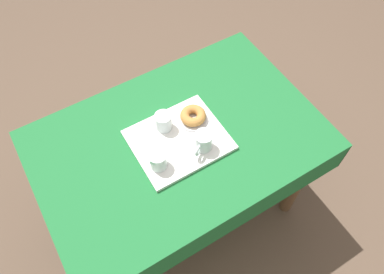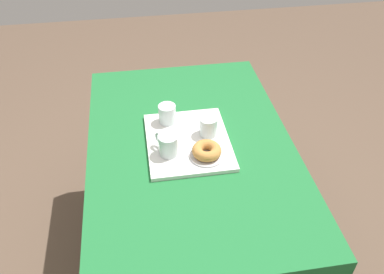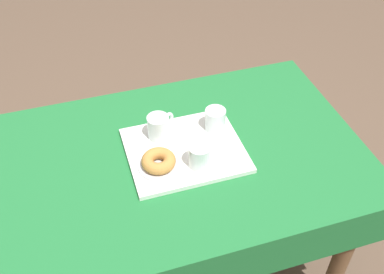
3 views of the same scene
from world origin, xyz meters
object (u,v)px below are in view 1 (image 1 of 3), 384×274
Objects in this scene: tea_mug_left at (203,142)px; serving_tray at (179,140)px; dining_table at (179,151)px; water_glass_far at (158,161)px; sugar_donut_left at (193,116)px; water_glass_near at (164,122)px; donut_plate_left at (193,119)px.

serving_tray is at bearing 127.62° from tea_mug_left.
tea_mug_left is at bearing -57.50° from dining_table.
water_glass_far reaches higher than dining_table.
water_glass_far is (-0.13, -0.07, 0.04)m from serving_tray.
water_glass_far is (-0.20, 0.02, -0.00)m from tea_mug_left.
tea_mug_left is 0.15m from sugar_donut_left.
sugar_donut_left is at bearing 28.04° from serving_tray.
serving_tray reaches higher than dining_table.
tea_mug_left is at bearing -5.46° from water_glass_far.
water_glass_far reaches higher than sugar_donut_left.
water_glass_near is (-0.02, 0.08, 0.04)m from serving_tray.
sugar_donut_left is (0.04, 0.14, -0.01)m from tea_mug_left.
donut_plate_left is (0.10, 0.05, 0.12)m from dining_table.
water_glass_far is (-0.11, -0.15, 0.00)m from water_glass_near.
tea_mug_left is at bearing -62.39° from water_glass_near.
water_glass_far is at bearing -152.96° from serving_tray.
dining_table is at bearing -69.23° from water_glass_near.
water_glass_near is at bearing 54.71° from water_glass_far.
serving_tray is 0.15m from water_glass_far.
water_glass_far reaches higher than donut_plate_left.
dining_table is 0.16m from donut_plate_left.
tea_mug_left is 1.31× the size of water_glass_far.
sugar_donut_left reaches higher than dining_table.
sugar_donut_left is at bearing 75.09° from tea_mug_left.
sugar_donut_left is (0.10, 0.05, 0.15)m from dining_table.
water_glass_near is at bearing 105.33° from serving_tray.
sugar_donut_left reaches higher than serving_tray.
water_glass_far is 0.59× the size of donut_plate_left.
tea_mug_left is 0.20m from water_glass_far.
tea_mug_left reaches higher than sugar_donut_left.
serving_tray is 3.71× the size of tea_mug_left.
water_glass_near is (-0.03, 0.08, 0.15)m from dining_table.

